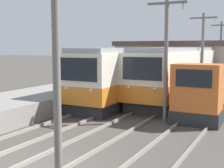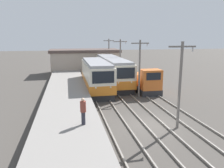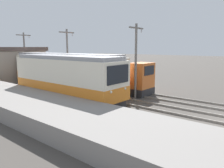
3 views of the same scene
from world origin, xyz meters
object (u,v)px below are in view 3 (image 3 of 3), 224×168
at_px(shunting_locomotive, 128,81).
at_px(catenary_mast_far, 68,56).
at_px(commuter_train_center, 65,74).
at_px(catenary_mast_distant, 25,54).
at_px(catenary_mast_mid, 136,58).
at_px(commuter_train_left, 67,80).

xyz_separation_m(shunting_locomotive, catenary_mast_far, (-1.49, 7.10, 2.26)).
distance_m(commuter_train_center, catenary_mast_distant, 10.48).
bearing_deg(shunting_locomotive, catenary_mast_far, 101.86).
bearing_deg(catenary_mast_distant, catenary_mast_mid, -90.00).
bearing_deg(shunting_locomotive, commuter_train_center, 117.59).
bearing_deg(catenary_mast_mid, shunting_locomotive, 49.80).
bearing_deg(catenary_mast_far, catenary_mast_distant, 90.00).
bearing_deg(catenary_mast_far, catenary_mast_mid, -90.00).
xyz_separation_m(commuter_train_center, catenary_mast_distant, (1.51, 10.23, 1.72)).
bearing_deg(shunting_locomotive, commuter_train_left, 160.66).
distance_m(commuter_train_left, shunting_locomotive, 6.17).
bearing_deg(commuter_train_left, catenary_mast_mid, -41.41).
height_order(commuter_train_center, catenary_mast_far, catenary_mast_far).
xyz_separation_m(commuter_train_center, catenary_mast_far, (1.51, 1.36, 1.72)).
xyz_separation_m(commuter_train_left, catenary_mast_mid, (4.31, -3.80, 1.73)).
xyz_separation_m(commuter_train_left, catenary_mast_far, (4.31, 5.07, 1.73)).
distance_m(catenary_mast_mid, catenary_mast_far, 8.87).
xyz_separation_m(commuter_train_left, shunting_locomotive, (5.80, -2.04, -0.53)).
distance_m(commuter_train_center, catenary_mast_far, 2.66).
height_order(commuter_train_left, shunting_locomotive, commuter_train_left).
distance_m(commuter_train_left, commuter_train_center, 4.65).
relative_size(commuter_train_left, catenary_mast_mid, 1.68).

